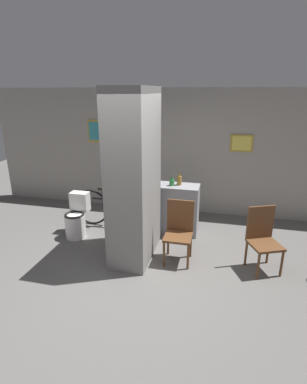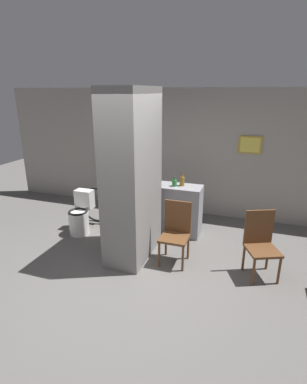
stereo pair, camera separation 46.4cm
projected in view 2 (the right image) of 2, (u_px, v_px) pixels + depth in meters
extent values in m
plane|color=#5B5956|center=(126.00, 273.00, 4.39)|extent=(14.00, 14.00, 0.00)
cube|color=gray|center=(175.00, 152.00, 6.33)|extent=(8.00, 0.06, 2.60)
cube|color=#B79338|center=(105.00, 130.00, 6.66)|extent=(0.36, 0.02, 0.48)
cube|color=teal|center=(105.00, 130.00, 6.64)|extent=(0.30, 0.01, 0.39)
cube|color=#B79338|center=(250.00, 145.00, 5.75)|extent=(0.44, 0.02, 0.34)
cube|color=#E0CC4C|center=(250.00, 145.00, 5.73)|extent=(0.36, 0.01, 0.28)
cube|color=gray|center=(132.00, 177.00, 4.53)|extent=(0.56, 1.16, 2.60)
cylinder|color=#593319|center=(107.00, 163.00, 4.33)|extent=(0.03, 0.40, 0.40)
cylinder|color=red|center=(106.00, 162.00, 4.34)|extent=(0.01, 0.07, 0.07)
cube|color=gray|center=(169.00, 208.00, 5.56)|extent=(1.20, 0.44, 0.92)
cylinder|color=white|center=(79.00, 223.00, 5.54)|extent=(0.37, 0.37, 0.43)
torus|color=black|center=(78.00, 212.00, 5.46)|extent=(0.36, 0.36, 0.04)
cube|color=white|center=(84.00, 199.00, 5.63)|extent=(0.33, 0.20, 0.35)
cylinder|color=brown|center=(159.00, 255.00, 4.49)|extent=(0.04, 0.04, 0.41)
cylinder|color=brown|center=(183.00, 259.00, 4.38)|extent=(0.04, 0.04, 0.41)
cylinder|color=brown|center=(166.00, 243.00, 4.82)|extent=(0.04, 0.04, 0.41)
cylinder|color=brown|center=(188.00, 247.00, 4.71)|extent=(0.04, 0.04, 0.41)
cube|color=brown|center=(174.00, 238.00, 4.53)|extent=(0.42, 0.42, 0.04)
cube|color=brown|center=(178.00, 216.00, 4.61)|extent=(0.42, 0.03, 0.51)
cylinder|color=brown|center=(253.00, 272.00, 4.06)|extent=(0.04, 0.04, 0.41)
cylinder|color=brown|center=(279.00, 271.00, 4.08)|extent=(0.04, 0.04, 0.41)
cylinder|color=brown|center=(244.00, 258.00, 4.40)|extent=(0.04, 0.04, 0.41)
cylinder|color=brown|center=(267.00, 257.00, 4.43)|extent=(0.04, 0.04, 0.41)
cube|color=brown|center=(263.00, 250.00, 4.17)|extent=(0.55, 0.55, 0.04)
cube|color=brown|center=(259.00, 227.00, 4.27)|extent=(0.39, 0.20, 0.51)
torus|color=black|center=(97.00, 205.00, 5.99)|extent=(0.73, 0.04, 0.73)
torus|color=black|center=(145.00, 211.00, 5.67)|extent=(0.73, 0.04, 0.73)
cylinder|color=black|center=(120.00, 199.00, 5.77)|extent=(0.95, 0.04, 0.04)
cylinder|color=black|center=(108.00, 197.00, 5.85)|extent=(0.03, 0.03, 0.38)
cylinder|color=black|center=(142.00, 202.00, 5.63)|extent=(0.03, 0.03, 0.35)
cube|color=black|center=(107.00, 187.00, 5.78)|extent=(0.16, 0.06, 0.04)
cylinder|color=#262626|center=(142.00, 193.00, 5.57)|extent=(0.03, 0.42, 0.03)
cylinder|color=olive|center=(182.00, 181.00, 5.35)|extent=(0.08, 0.08, 0.16)
cylinder|color=olive|center=(182.00, 175.00, 5.31)|extent=(0.03, 0.03, 0.07)
sphere|color=#333333|center=(182.00, 173.00, 5.30)|extent=(0.04, 0.04, 0.04)
cylinder|color=#267233|center=(174.00, 183.00, 5.34)|extent=(0.09, 0.09, 0.11)
cylinder|color=#267233|center=(174.00, 179.00, 5.31)|extent=(0.03, 0.03, 0.05)
sphere|color=#333333|center=(174.00, 177.00, 5.30)|extent=(0.04, 0.04, 0.04)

